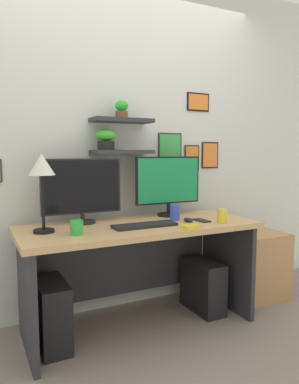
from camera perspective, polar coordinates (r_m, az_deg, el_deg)
The scene contains 16 objects.
ground_plane at distance 2.79m, azimuth -1.47°, elevation -20.36°, with size 8.00×8.00×0.00m, color gray.
back_wall_assembly at distance 2.90m, azimuth -5.21°, elevation 8.21°, with size 4.40×0.24×2.70m.
desk at distance 2.64m, azimuth -2.02°, elevation -9.30°, with size 1.67×0.68×0.75m.
monitor_left at distance 2.59m, azimuth -10.60°, elevation 0.43°, with size 0.57×0.18×0.46m.
monitor_right at distance 2.86m, azimuth 2.97°, elevation 1.36°, with size 0.56×0.18×0.47m.
keyboard at distance 2.45m, azimuth -0.77°, elevation -5.26°, with size 0.44×0.14×0.02m, color black.
computer_mouse at distance 2.64m, azimuth 6.13°, elevation -4.38°, with size 0.06×0.09×0.03m, color black.
desk_lamp at distance 2.32m, azimuth -16.56°, elevation 3.09°, with size 0.16×0.16×0.49m.
cell_phone at distance 2.68m, azimuth 8.20°, elevation -4.44°, with size 0.07×0.14×0.01m, color black.
coffee_mug at distance 2.25m, azimuth -11.40°, elevation -5.51°, with size 0.08×0.08×0.09m, color green.
pen_cup at distance 2.62m, azimuth 11.35°, elevation -3.75°, with size 0.07×0.07×0.10m, color yellow.
scissors_tray at distance 2.41m, azimuth 6.41°, elevation -5.43°, with size 0.12×0.08×0.02m, color yellow.
water_cup at distance 2.68m, azimuth 4.03°, elevation -3.30°, with size 0.07×0.07×0.11m, color blue.
drawer_cabinet at distance 3.37m, azimuth 15.95°, elevation -10.69°, with size 0.44×0.50×0.57m, color tan.
computer_tower_left at distance 2.54m, azimuth -15.13°, elevation -18.04°, with size 0.18×0.40×0.43m, color black.
computer_tower_right at distance 2.99m, azimuth 8.36°, elevation -14.35°, with size 0.18×0.40×0.40m, color black.
Camera 1 is at (-1.06, -2.26, 1.25)m, focal length 33.89 mm.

